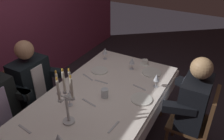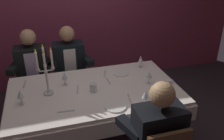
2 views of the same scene
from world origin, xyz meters
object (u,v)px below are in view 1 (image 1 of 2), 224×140
Objects in this scene: candelabra at (66,99)px; seated_diner_2 at (194,102)px; wine_glass_1 at (132,61)px; wine_glass_3 at (58,138)px; wine_glass_4 at (105,51)px; wine_glass_0 at (69,96)px; wine_glass_2 at (157,78)px; dining_table at (103,103)px; water_tumbler_0 at (105,93)px; dinner_plate_2 at (152,72)px; seated_diner_1 at (30,80)px; dinner_plate_1 at (100,71)px; coffee_cup_0 at (145,62)px; dinner_plate_0 at (142,99)px.

candelabra is 0.46× the size of seated_diner_2.
wine_glass_1 is 1.42m from wine_glass_3.
wine_glass_4 is (0.07, 0.44, 0.00)m from wine_glass_1.
wine_glass_3 is (-0.28, -0.13, -0.15)m from candelabra.
wine_glass_0 and wine_glass_2 have the same top height.
seated_diner_2 is at bearing -67.94° from dining_table.
wine_glass_0 is 0.97m from wine_glass_2.
wine_glass_4 is 0.13× the size of seated_diner_2.
water_tumbler_0 is (-0.74, -0.43, -0.07)m from wine_glass_4.
water_tumbler_0 is at bearing 137.85° from wine_glass_2.
wine_glass_3 reaches higher than dinner_plate_2.
seated_diner_1 is 1.00× the size of seated_diner_2.
wine_glass_2 is (0.02, -0.73, 0.11)m from dinner_plate_1.
candelabra is 0.97m from dinner_plate_1.
candelabra reaches higher than wine_glass_4.
wine_glass_2 and wine_glass_3 have the same top height.
wine_glass_4 reaches higher than dining_table.
wine_glass_0 reaches higher than dinner_plate_1.
seated_diner_2 is at bearing -47.34° from candelabra.
candelabra is 1.26m from dinner_plate_2.
coffee_cup_0 is at bearing 35.61° from wine_glass_2.
seated_diner_2 reaches higher than wine_glass_3.
wine_glass_4 reaches higher than dinner_plate_1.
dinner_plate_2 is at bearing -82.93° from wine_glass_1.
wine_glass_0 is 1.04m from wine_glass_4.
wine_glass_4 is (0.31, 0.10, 0.11)m from dinner_plate_1.
wine_glass_3 is at bearing -162.68° from wine_glass_4.
wine_glass_3 is at bearing 160.35° from dinner_plate_0.
seated_diner_2 is (1.14, -0.81, -0.12)m from wine_glass_3.
dining_table is 14.70× the size of coffee_cup_0.
wine_glass_1 is at bearing -48.77° from seated_diner_1.
wine_glass_4 reaches higher than coffee_cup_0.
dining_table is 0.87m from coffee_cup_0.
seated_diner_2 reaches higher than wine_glass_4.
wine_glass_1 is at bearing 60.92° from wine_glass_2.
dinner_plate_1 is (0.28, 0.68, 0.00)m from dinner_plate_0.
water_tumbler_0 is 0.88m from coffee_cup_0.
wine_glass_1 and wine_glass_4 have the same top height.
dinner_plate_1 is 0.83m from seated_diner_1.
wine_glass_4 is 0.13× the size of seated_diner_1.
coffee_cup_0 is 0.11× the size of seated_diner_2.
wine_glass_2 is 1.46m from seated_diner_1.
wine_glass_2 is at bearing -88.47° from dinner_plate_1.
seated_diner_2 reaches higher than dinner_plate_2.
wine_glass_3 reaches higher than water_tumbler_0.
dinner_plate_2 is at bearing -16.60° from candelabra.
wine_glass_2 is (0.93, -0.50, -0.15)m from candelabra.
wine_glass_2 reaches higher than dinner_plate_1.
wine_glass_1 is 0.24m from coffee_cup_0.
dinner_plate_2 is at bearing -93.36° from wine_glass_4.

